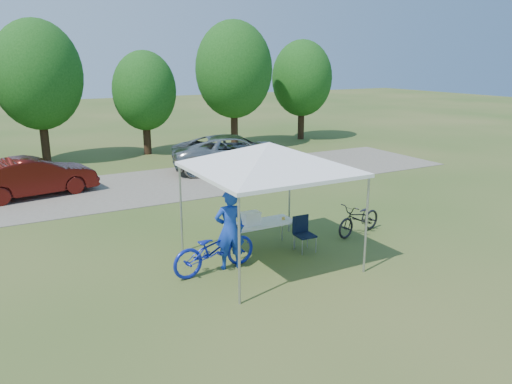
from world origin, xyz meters
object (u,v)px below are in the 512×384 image
Objects in this scene: bike_dark at (359,218)px; folding_table at (261,224)px; cyclist at (230,230)px; sedan at (34,177)px; bike_blue at (214,248)px; minivan at (236,153)px; cooler at (251,218)px; folding_chair at (303,230)px.

folding_table is at bearing -108.64° from bike_dark.
cyclist is 8.99m from sedan.
minivan is at bearing -36.63° from bike_blue.
minivan reaches higher than sedan.
sedan is at bearing 116.89° from cooler.
cyclist is at bearing -173.81° from folding_chair.
bike_dark is at bearing 9.38° from folding_chair.
bike_blue is at bearing -157.45° from folding_table.
cooler is at bearing -162.20° from sedan.
folding_chair is at bearing -24.26° from cooler.
minivan reaches higher than bike_blue.
bike_blue is at bearing 9.51° from cyclist.
sedan is (-5.09, 8.31, 0.17)m from folding_chair.
bike_dark is 0.41× the size of sedan.
sedan reaches higher than bike_dark.
folding_chair is 2.36m from bike_blue.
bike_blue is 0.51× the size of sedan.
cooler is 0.08× the size of minivan.
folding_table is 2.81m from bike_dark.
cooler is 8.84m from minivan.
minivan reaches higher than bike_dark.
cyclist reaches higher than sedan.
minivan reaches higher than cooler.
folding_chair is 0.21× the size of sedan.
sedan reaches higher than cooler.
sedan is at bearing -151.94° from bike_dark.
folding_chair is at bearing -30.58° from folding_table.
folding_table is 1.01m from folding_chair.
folding_table is 1.32m from cyclist.
bike_dark is (3.06, -0.28, -0.41)m from cooler.
folding_table is at bearing 174.17° from minivan.
bike_dark is at bearing -92.76° from bike_blue.
cooler is at bearing 158.35° from folding_chair.
minivan is (0.59, 8.33, 0.32)m from bike_dark.
bike_blue is (-0.36, 0.02, -0.37)m from cyclist.
bike_dark is at bearing -148.14° from sedan.
folding_table is 1.62m from bike_blue.
folding_chair is at bearing -179.44° from minivan.
cyclist reaches higher than cooler.
minivan is at bearing -97.22° from sedan.
folding_chair is 1.94m from bike_dark.
folding_chair is 0.16× the size of minivan.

